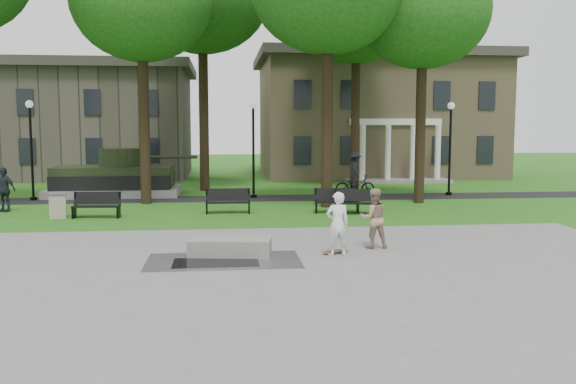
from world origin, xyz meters
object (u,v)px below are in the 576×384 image
friend_watching (373,218)px  cyclist (355,178)px  trash_bin (58,205)px  concrete_block (230,247)px  skateboarder (338,224)px  park_bench_0 (97,204)px

friend_watching → cyclist: 13.54m
friend_watching → trash_bin: friend_watching is taller
concrete_block → skateboarder: skateboarder is taller
concrete_block → cyclist: 15.34m
skateboarder → park_bench_0: skateboarder is taller
friend_watching → park_bench_0: size_ratio=0.94×
friend_watching → trash_bin: bearing=-37.7°
friend_watching → concrete_block: bearing=3.7°
friend_watching → park_bench_0: (-9.15, 6.98, -0.36)m
concrete_block → trash_bin: bearing=130.4°
skateboarder → friend_watching: bearing=-146.9°
cyclist → trash_bin: cyclist is taller
concrete_block → cyclist: bearing=64.9°
cyclist → park_bench_0: size_ratio=1.22×
friend_watching → park_bench_0: bearing=-41.2°
cyclist → park_bench_0: bearing=118.0°
park_bench_0 → trash_bin: (-1.48, 0.14, -0.04)m
friend_watching → cyclist: bearing=-104.0°
concrete_block → park_bench_0: bearing=123.8°
park_bench_0 → trash_bin: park_bench_0 is taller
skateboarder → cyclist: bearing=-107.7°
cyclist → trash_bin: 14.43m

